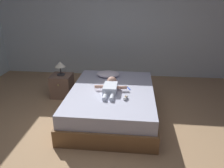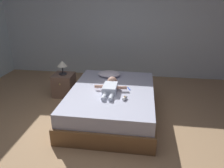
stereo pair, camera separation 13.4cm
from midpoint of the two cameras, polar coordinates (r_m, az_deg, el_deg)
The scene contains 9 objects.
ground_plane at distance 3.15m, azimuth -5.12°, elevation -16.01°, with size 8.00×8.00×0.00m, color tan.
wall_behind_bed at distance 5.48m, azimuth 0.45°, elevation 15.48°, with size 8.00×0.12×2.58m, color silver.
bed at distance 3.75m, azimuth -1.03°, elevation -4.87°, with size 1.43×1.95×0.48m.
pillow at distance 4.19m, azimuth -1.98°, elevation 2.61°, with size 0.43×0.31×0.11m.
baby at distance 3.58m, azimuth -1.43°, elevation -0.76°, with size 0.54×0.68×0.17m.
toothbrush at distance 3.69m, azimuth 3.29°, elevation -1.05°, with size 0.07×0.13×0.02m.
nightstand at distance 4.58m, azimuth -13.71°, elevation -0.40°, with size 0.40×0.43×0.46m.
lamp at distance 4.43m, azimuth -14.22°, elevation 4.76°, with size 0.20×0.20×0.28m.
baby_bottle at distance 3.30m, azimuth 2.43°, elevation -3.62°, with size 0.08×0.11×0.07m.
Camera 1 is at (0.46, -2.42, 1.95)m, focal length 35.06 mm.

